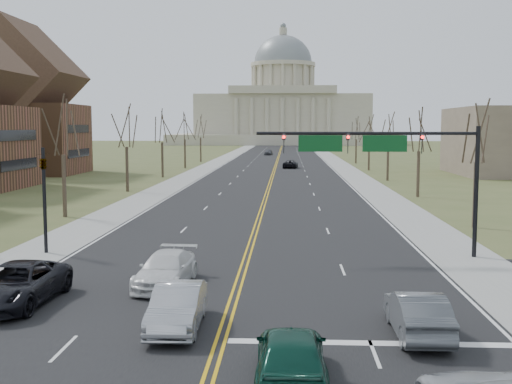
# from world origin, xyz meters

# --- Properties ---
(ground) EXTENTS (600.00, 600.00, 0.00)m
(ground) POSITION_xyz_m (0.00, 0.00, 0.00)
(ground) COLOR #475329
(ground) RESTS_ON ground
(road) EXTENTS (20.00, 380.00, 0.01)m
(road) POSITION_xyz_m (0.00, 110.00, 0.01)
(road) COLOR black
(road) RESTS_ON ground
(cross_road) EXTENTS (120.00, 14.00, 0.01)m
(cross_road) POSITION_xyz_m (0.00, 6.00, 0.01)
(cross_road) COLOR black
(cross_road) RESTS_ON ground
(sidewalk_left) EXTENTS (4.00, 380.00, 0.03)m
(sidewalk_left) POSITION_xyz_m (-12.00, 110.00, 0.01)
(sidewalk_left) COLOR gray
(sidewalk_left) RESTS_ON ground
(sidewalk_right) EXTENTS (4.00, 380.00, 0.03)m
(sidewalk_right) POSITION_xyz_m (12.00, 110.00, 0.01)
(sidewalk_right) COLOR gray
(sidewalk_right) RESTS_ON ground
(center_line) EXTENTS (0.42, 380.00, 0.01)m
(center_line) POSITION_xyz_m (0.00, 110.00, 0.01)
(center_line) COLOR gold
(center_line) RESTS_ON road
(edge_line_left) EXTENTS (0.15, 380.00, 0.01)m
(edge_line_left) POSITION_xyz_m (-9.80, 110.00, 0.01)
(edge_line_left) COLOR silver
(edge_line_left) RESTS_ON road
(edge_line_right) EXTENTS (0.15, 380.00, 0.01)m
(edge_line_right) POSITION_xyz_m (9.80, 110.00, 0.01)
(edge_line_right) COLOR silver
(edge_line_right) RESTS_ON road
(stop_bar) EXTENTS (9.50, 0.50, 0.01)m
(stop_bar) POSITION_xyz_m (5.00, -1.00, 0.01)
(stop_bar) COLOR silver
(stop_bar) RESTS_ON road
(capitol) EXTENTS (90.00, 60.00, 50.00)m
(capitol) POSITION_xyz_m (0.00, 249.91, 14.20)
(capitol) COLOR #BAB39B
(capitol) RESTS_ON ground
(signal_mast) EXTENTS (12.12, 0.44, 7.20)m
(signal_mast) POSITION_xyz_m (7.45, 13.50, 5.76)
(signal_mast) COLOR black
(signal_mast) RESTS_ON ground
(signal_left) EXTENTS (0.32, 0.36, 6.00)m
(signal_left) POSITION_xyz_m (-11.50, 13.50, 3.71)
(signal_left) COLOR black
(signal_left) RESTS_ON ground
(tree_r_0) EXTENTS (3.74, 3.74, 8.50)m
(tree_r_0) POSITION_xyz_m (15.50, 24.00, 6.55)
(tree_r_0) COLOR #372B20
(tree_r_0) RESTS_ON ground
(tree_l_0) EXTENTS (3.96, 3.96, 9.00)m
(tree_l_0) POSITION_xyz_m (-15.50, 28.00, 6.94)
(tree_l_0) COLOR #372B20
(tree_l_0) RESTS_ON ground
(tree_r_1) EXTENTS (3.74, 3.74, 8.50)m
(tree_r_1) POSITION_xyz_m (15.50, 44.00, 6.55)
(tree_r_1) COLOR #372B20
(tree_r_1) RESTS_ON ground
(tree_l_1) EXTENTS (3.96, 3.96, 9.00)m
(tree_l_1) POSITION_xyz_m (-15.50, 48.00, 6.94)
(tree_l_1) COLOR #372B20
(tree_l_1) RESTS_ON ground
(tree_r_2) EXTENTS (3.74, 3.74, 8.50)m
(tree_r_2) POSITION_xyz_m (15.50, 64.00, 6.55)
(tree_r_2) COLOR #372B20
(tree_r_2) RESTS_ON ground
(tree_l_2) EXTENTS (3.96, 3.96, 9.00)m
(tree_l_2) POSITION_xyz_m (-15.50, 68.00, 6.94)
(tree_l_2) COLOR #372B20
(tree_l_2) RESTS_ON ground
(tree_r_3) EXTENTS (3.74, 3.74, 8.50)m
(tree_r_3) POSITION_xyz_m (15.50, 84.00, 6.55)
(tree_r_3) COLOR #372B20
(tree_r_3) RESTS_ON ground
(tree_l_3) EXTENTS (3.96, 3.96, 9.00)m
(tree_l_3) POSITION_xyz_m (-15.50, 88.00, 6.94)
(tree_l_3) COLOR #372B20
(tree_l_3) RESTS_ON ground
(tree_r_4) EXTENTS (3.74, 3.74, 8.50)m
(tree_r_4) POSITION_xyz_m (15.50, 104.00, 6.55)
(tree_r_4) COLOR #372B20
(tree_r_4) RESTS_ON ground
(tree_l_4) EXTENTS (3.96, 3.96, 9.00)m
(tree_l_4) POSITION_xyz_m (-15.50, 108.00, 6.94)
(tree_l_4) COLOR #372B20
(tree_l_4) RESTS_ON ground
(bldg_left_far) EXTENTS (17.10, 14.28, 23.25)m
(bldg_left_far) POSITION_xyz_m (-38.00, 74.00, 9.54)
(bldg_left_far) COLOR brown
(bldg_left_far) RESTS_ON ground
(car_nb_inner_lead) EXTENTS (2.02, 4.94, 1.68)m
(car_nb_inner_lead) POSITION_xyz_m (2.35, -4.50, 0.85)
(car_nb_inner_lead) COLOR #0D3A2D
(car_nb_inner_lead) RESTS_ON road
(car_nb_outer_lead) EXTENTS (1.66, 4.71, 1.55)m
(car_nb_outer_lead) POSITION_xyz_m (6.70, -0.12, 0.79)
(car_nb_outer_lead) COLOR #54595D
(car_nb_outer_lead) RESTS_ON road
(car_sb_inner_lead) EXTENTS (1.76, 4.79, 1.57)m
(car_sb_inner_lead) POSITION_xyz_m (-1.67, 0.24, 0.79)
(car_sb_inner_lead) COLOR #A2A4AA
(car_sb_inner_lead) RESTS_ON road
(car_sb_outer_lead) EXTENTS (2.99, 6.08, 1.66)m
(car_sb_outer_lead) POSITION_xyz_m (-8.68, 2.96, 0.84)
(car_sb_outer_lead) COLOR black
(car_sb_outer_lead) RESTS_ON road
(car_sb_inner_second) EXTENTS (2.50, 5.33, 1.51)m
(car_sb_inner_second) POSITION_xyz_m (-3.23, 6.29, 0.76)
(car_sb_inner_second) COLOR silver
(car_sb_inner_second) RESTS_ON road
(car_far_nb) EXTENTS (2.76, 5.17, 1.38)m
(car_far_nb) POSITION_xyz_m (2.67, 89.16, 0.70)
(car_far_nb) COLOR black
(car_far_nb) RESTS_ON road
(car_far_sb) EXTENTS (2.22, 4.47, 1.46)m
(car_far_sb) POSITION_xyz_m (-2.67, 139.79, 0.74)
(car_far_sb) COLOR #53545B
(car_far_sb) RESTS_ON road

